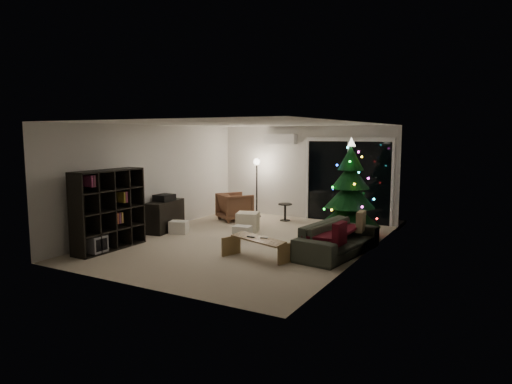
% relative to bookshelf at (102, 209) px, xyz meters
% --- Properties ---
extents(room, '(6.50, 7.51, 2.60)m').
position_rel_bookshelf_xyz_m(room, '(2.71, 3.32, 0.22)').
color(room, beige).
rests_on(room, ground).
extents(bookshelf, '(0.60, 1.63, 1.59)m').
position_rel_bookshelf_xyz_m(bookshelf, '(0.00, 0.00, 0.00)').
color(bookshelf, black).
rests_on(bookshelf, floor).
extents(media_cabinet, '(0.62, 1.21, 0.72)m').
position_rel_bookshelf_xyz_m(media_cabinet, '(0.00, 1.89, -0.44)').
color(media_cabinet, black).
rests_on(media_cabinet, floor).
extents(stereo, '(0.36, 0.43, 0.15)m').
position_rel_bookshelf_xyz_m(stereo, '(0.00, 1.89, -0.00)').
color(stereo, black).
rests_on(stereo, media_cabinet).
extents(armchair, '(1.10, 1.10, 0.73)m').
position_rel_bookshelf_xyz_m(armchair, '(0.75, 3.84, -0.43)').
color(armchair, brown).
rests_on(armchair, floor).
extents(ottoman, '(0.63, 0.63, 0.45)m').
position_rel_bookshelf_xyz_m(ottoman, '(1.74, 2.81, -0.57)').
color(ottoman, white).
rests_on(ottoman, floor).
extents(cardboard_box_a, '(0.48, 0.42, 0.29)m').
position_rel_bookshelf_xyz_m(cardboard_box_a, '(0.47, 1.83, -0.65)').
color(cardboard_box_a, silver).
rests_on(cardboard_box_a, floor).
extents(cardboard_box_b, '(0.42, 0.34, 0.27)m').
position_rel_bookshelf_xyz_m(cardboard_box_b, '(1.99, 2.15, -0.66)').
color(cardboard_box_b, silver).
rests_on(cardboard_box_b, floor).
extents(side_table, '(0.42, 0.42, 0.46)m').
position_rel_bookshelf_xyz_m(side_table, '(1.95, 4.43, -0.57)').
color(side_table, black).
rests_on(side_table, floor).
extents(floor_lamp, '(0.25, 0.25, 1.55)m').
position_rel_bookshelf_xyz_m(floor_lamp, '(1.00, 4.59, -0.02)').
color(floor_lamp, black).
rests_on(floor_lamp, floor).
extents(sofa, '(1.09, 2.19, 0.61)m').
position_rel_bookshelf_xyz_m(sofa, '(4.30, 1.84, -0.49)').
color(sofa, '#353D2E').
rests_on(sofa, floor).
extents(sofa_throw, '(0.65, 1.51, 0.05)m').
position_rel_bookshelf_xyz_m(sofa_throw, '(4.20, 1.84, -0.35)').
color(sofa_throw, '#3D0B12').
rests_on(sofa_throw, sofa).
extents(cushion_a, '(0.16, 0.41, 0.40)m').
position_rel_bookshelf_xyz_m(cushion_a, '(4.55, 2.49, -0.24)').
color(cushion_a, '#8B785A').
rests_on(cushion_a, sofa).
extents(cushion_b, '(0.15, 0.41, 0.40)m').
position_rel_bookshelf_xyz_m(cushion_b, '(4.55, 1.19, -0.24)').
color(cushion_b, '#3D0B12').
rests_on(cushion_b, sofa).
extents(coffee_table, '(1.30, 0.81, 0.39)m').
position_rel_bookshelf_xyz_m(coffee_table, '(3.13, 0.81, -0.60)').
color(coffee_table, olive).
rests_on(coffee_table, floor).
extents(remote_a, '(0.15, 0.05, 0.02)m').
position_rel_bookshelf_xyz_m(remote_a, '(2.98, 0.81, -0.40)').
color(remote_a, black).
rests_on(remote_a, coffee_table).
extents(remote_b, '(0.15, 0.09, 0.02)m').
position_rel_bookshelf_xyz_m(remote_b, '(3.23, 0.86, -0.40)').
color(remote_b, slate).
rests_on(remote_b, coffee_table).
extents(christmas_tree, '(1.53, 1.53, 2.21)m').
position_rel_bookshelf_xyz_m(christmas_tree, '(4.02, 3.41, 0.31)').
color(christmas_tree, '#0C3B19').
rests_on(christmas_tree, floor).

